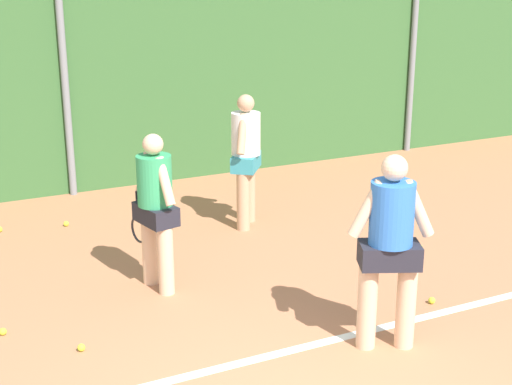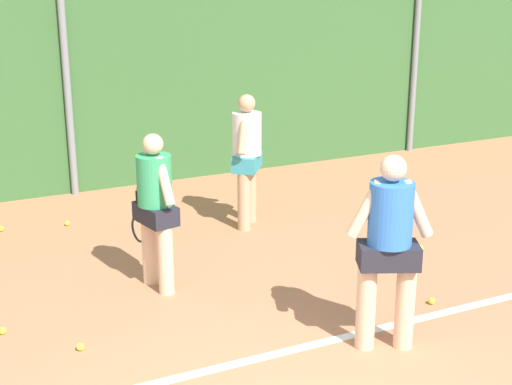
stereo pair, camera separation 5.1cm
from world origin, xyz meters
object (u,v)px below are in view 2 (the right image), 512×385
(tennis_ball_0, at_px, (432,301))
(tennis_ball_10, at_px, (80,347))
(player_foreground_near, at_px, (389,243))
(tennis_ball_4, at_px, (421,248))
(player_backcourt_far, at_px, (247,153))
(player_midcourt, at_px, (155,204))
(tennis_ball_9, at_px, (67,223))
(tennis_ball_3, at_px, (177,217))
(tennis_ball_11, at_px, (1,229))
(tennis_ball_2, at_px, (2,331))

(tennis_ball_0, distance_m, tennis_ball_10, 3.33)
(player_foreground_near, distance_m, tennis_ball_10, 2.77)
(tennis_ball_0, bearing_deg, tennis_ball_4, 56.91)
(player_backcourt_far, xyz_separation_m, tennis_ball_10, (-2.60, -2.23, -0.90))
(player_midcourt, relative_size, tennis_ball_9, 24.31)
(tennis_ball_3, bearing_deg, tennis_ball_11, 165.94)
(tennis_ball_9, bearing_deg, tennis_ball_3, -15.80)
(player_midcourt, height_order, tennis_ball_10, player_midcourt)
(tennis_ball_3, height_order, tennis_ball_10, same)
(tennis_ball_4, bearing_deg, tennis_ball_3, 134.59)
(tennis_ball_10, bearing_deg, tennis_ball_4, 8.33)
(player_backcourt_far, height_order, tennis_ball_10, player_backcourt_far)
(player_foreground_near, xyz_separation_m, player_midcourt, (-1.37, 1.99, -0.06))
(tennis_ball_2, bearing_deg, tennis_ball_9, 66.63)
(player_backcourt_far, relative_size, tennis_ball_11, 25.04)
(tennis_ball_0, relative_size, tennis_ball_10, 1.00)
(tennis_ball_2, relative_size, tennis_ball_11, 1.00)
(player_backcourt_far, bearing_deg, player_midcourt, 167.08)
(player_foreground_near, relative_size, tennis_ball_4, 25.90)
(tennis_ball_2, height_order, tennis_ball_11, same)
(tennis_ball_2, xyz_separation_m, tennis_ball_4, (4.60, 0.00, 0.00))
(tennis_ball_3, relative_size, tennis_ball_9, 1.00)
(player_foreground_near, relative_size, player_backcourt_far, 1.03)
(tennis_ball_0, height_order, tennis_ball_10, same)
(tennis_ball_3, height_order, tennis_ball_11, same)
(tennis_ball_2, distance_m, tennis_ball_11, 2.75)
(tennis_ball_11, bearing_deg, tennis_ball_2, -97.03)
(player_foreground_near, relative_size, tennis_ball_0, 25.90)
(player_backcourt_far, relative_size, tennis_ball_2, 25.04)
(player_midcourt, height_order, tennis_ball_0, player_midcourt)
(player_foreground_near, xyz_separation_m, tennis_ball_4, (1.65, 1.65, -0.93))
(tennis_ball_0, xyz_separation_m, tennis_ball_9, (-2.73, 3.74, 0.00))
(tennis_ball_4, bearing_deg, tennis_ball_2, -179.96)
(tennis_ball_0, bearing_deg, player_backcourt_far, 103.51)
(player_backcourt_far, height_order, tennis_ball_3, player_backcourt_far)
(tennis_ball_10, bearing_deg, player_midcourt, 42.76)
(tennis_ball_10, bearing_deg, tennis_ball_11, 93.90)
(tennis_ball_2, height_order, tennis_ball_10, same)
(player_foreground_near, height_order, tennis_ball_10, player_foreground_near)
(tennis_ball_4, distance_m, tennis_ball_10, 4.08)
(tennis_ball_11, bearing_deg, player_backcourt_far, -21.01)
(player_foreground_near, height_order, player_midcourt, player_foreground_near)
(player_backcourt_far, height_order, tennis_ball_4, player_backcourt_far)
(player_foreground_near, relative_size, tennis_ball_10, 25.90)
(player_backcourt_far, bearing_deg, tennis_ball_10, 168.53)
(tennis_ball_10, bearing_deg, tennis_ball_3, 56.25)
(player_backcourt_far, relative_size, tennis_ball_4, 25.04)
(tennis_ball_3, bearing_deg, tennis_ball_0, -67.27)
(tennis_ball_9, bearing_deg, tennis_ball_2, -113.37)
(player_foreground_near, height_order, tennis_ball_2, player_foreground_near)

